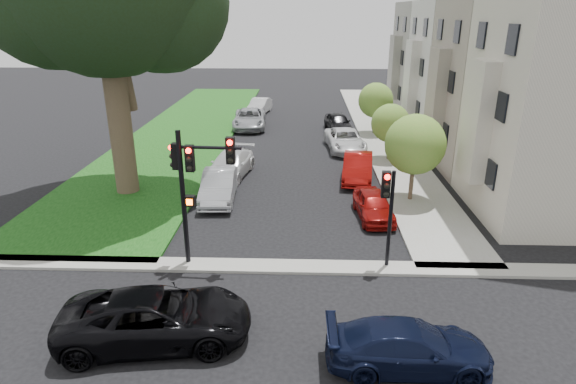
{
  "coord_description": "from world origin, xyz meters",
  "views": [
    {
      "loc": [
        0.68,
        -14.26,
        9.29
      ],
      "look_at": [
        0.0,
        5.0,
        2.0
      ],
      "focal_mm": 30.0,
      "sensor_mm": 36.0,
      "label": 1
    }
  ],
  "objects_px": {
    "car_parked_1": "(358,167)",
    "car_parked_3": "(338,122)",
    "small_tree_b": "(390,123)",
    "traffic_signal_secondary": "(388,202)",
    "small_tree_c": "(376,100)",
    "car_cross_near": "(156,317)",
    "car_parked_0": "(374,205)",
    "car_parked_9": "(260,106)",
    "car_cross_far": "(409,346)",
    "car_parked_5": "(219,186)",
    "car_parked_2": "(345,140)",
    "traffic_signal_main": "(193,175)",
    "car_parked_8": "(249,119)",
    "small_tree_a": "(415,145)",
    "car_parked_6": "(230,165)"
  },
  "relations": [
    {
      "from": "car_parked_1",
      "to": "car_cross_near",
      "type": "bearing_deg",
      "value": -109.62
    },
    {
      "from": "car_parked_5",
      "to": "car_parked_8",
      "type": "height_order",
      "value": "car_parked_8"
    },
    {
      "from": "small_tree_c",
      "to": "car_cross_near",
      "type": "relative_size",
      "value": 0.73
    },
    {
      "from": "car_cross_far",
      "to": "car_parked_0",
      "type": "xyz_separation_m",
      "value": [
        0.38,
        10.25,
        -0.01
      ]
    },
    {
      "from": "car_cross_near",
      "to": "car_parked_1",
      "type": "xyz_separation_m",
      "value": [
        7.43,
        14.87,
        -0.01
      ]
    },
    {
      "from": "small_tree_b",
      "to": "car_parked_5",
      "type": "xyz_separation_m",
      "value": [
        -9.93,
        -7.44,
        -1.72
      ]
    },
    {
      "from": "car_parked_1",
      "to": "small_tree_b",
      "type": "bearing_deg",
      "value": 65.83
    },
    {
      "from": "traffic_signal_main",
      "to": "car_cross_far",
      "type": "bearing_deg",
      "value": -38.43
    },
    {
      "from": "car_cross_far",
      "to": "car_cross_near",
      "type": "bearing_deg",
      "value": 82.0
    },
    {
      "from": "car_parked_0",
      "to": "car_parked_6",
      "type": "distance_m",
      "value": 9.71
    },
    {
      "from": "small_tree_c",
      "to": "traffic_signal_main",
      "type": "xyz_separation_m",
      "value": [
        -9.58,
        -21.34,
        0.96
      ]
    },
    {
      "from": "car_parked_1",
      "to": "car_parked_3",
      "type": "relative_size",
      "value": 1.07
    },
    {
      "from": "traffic_signal_secondary",
      "to": "car_parked_3",
      "type": "height_order",
      "value": "traffic_signal_secondary"
    },
    {
      "from": "car_parked_0",
      "to": "small_tree_b",
      "type": "bearing_deg",
      "value": 72.0
    },
    {
      "from": "car_parked_8",
      "to": "car_parked_9",
      "type": "distance_m",
      "value": 6.16
    },
    {
      "from": "car_cross_near",
      "to": "car_parked_5",
      "type": "relative_size",
      "value": 1.2
    },
    {
      "from": "traffic_signal_secondary",
      "to": "car_parked_6",
      "type": "distance_m",
      "value": 13.17
    },
    {
      "from": "small_tree_a",
      "to": "small_tree_c",
      "type": "relative_size",
      "value": 1.11
    },
    {
      "from": "small_tree_b",
      "to": "car_parked_1",
      "type": "relative_size",
      "value": 0.8
    },
    {
      "from": "car_parked_0",
      "to": "car_parked_9",
      "type": "xyz_separation_m",
      "value": [
        -7.67,
        24.68,
        0.06
      ]
    },
    {
      "from": "car_parked_1",
      "to": "car_parked_8",
      "type": "relative_size",
      "value": 0.82
    },
    {
      "from": "car_cross_far",
      "to": "car_parked_2",
      "type": "distance_m",
      "value": 22.21
    },
    {
      "from": "car_parked_6",
      "to": "car_parked_8",
      "type": "xyz_separation_m",
      "value": [
        -0.26,
        12.62,
        0.06
      ]
    },
    {
      "from": "small_tree_c",
      "to": "traffic_signal_secondary",
      "type": "xyz_separation_m",
      "value": [
        -2.43,
        -21.38,
        0.01
      ]
    },
    {
      "from": "small_tree_a",
      "to": "car_parked_3",
      "type": "relative_size",
      "value": 1.05
    },
    {
      "from": "small_tree_a",
      "to": "car_parked_8",
      "type": "bearing_deg",
      "value": 122.02
    },
    {
      "from": "small_tree_a",
      "to": "car_parked_5",
      "type": "distance_m",
      "value": 10.19
    },
    {
      "from": "small_tree_c",
      "to": "car_parked_0",
      "type": "bearing_deg",
      "value": -97.54
    },
    {
      "from": "car_parked_5",
      "to": "car_cross_near",
      "type": "bearing_deg",
      "value": -92.83
    },
    {
      "from": "small_tree_a",
      "to": "car_parked_9",
      "type": "relative_size",
      "value": 1.05
    },
    {
      "from": "car_parked_1",
      "to": "car_parked_8",
      "type": "distance_m",
      "value": 15.14
    },
    {
      "from": "small_tree_b",
      "to": "traffic_signal_secondary",
      "type": "relative_size",
      "value": 0.96
    },
    {
      "from": "car_parked_1",
      "to": "car_parked_2",
      "type": "distance_m",
      "value": 6.44
    },
    {
      "from": "traffic_signal_main",
      "to": "car_parked_5",
      "type": "bearing_deg",
      "value": 92.96
    },
    {
      "from": "car_cross_near",
      "to": "car_parked_3",
      "type": "relative_size",
      "value": 1.29
    },
    {
      "from": "traffic_signal_secondary",
      "to": "car_parked_9",
      "type": "distance_m",
      "value": 30.42
    },
    {
      "from": "traffic_signal_main",
      "to": "car_parked_0",
      "type": "relative_size",
      "value": 1.39
    },
    {
      "from": "car_parked_8",
      "to": "car_cross_near",
      "type": "bearing_deg",
      "value": -92.96
    },
    {
      "from": "car_parked_0",
      "to": "car_parked_1",
      "type": "bearing_deg",
      "value": 87.22
    },
    {
      "from": "traffic_signal_secondary",
      "to": "car_parked_8",
      "type": "xyz_separation_m",
      "value": [
        -7.73,
        23.28,
        -1.95
      ]
    },
    {
      "from": "traffic_signal_main",
      "to": "car_parked_1",
      "type": "height_order",
      "value": "traffic_signal_main"
    },
    {
      "from": "car_parked_2",
      "to": "car_parked_6",
      "type": "height_order",
      "value": "same"
    },
    {
      "from": "small_tree_b",
      "to": "car_parked_6",
      "type": "distance_m",
      "value": 10.69
    },
    {
      "from": "car_parked_1",
      "to": "car_parked_3",
      "type": "height_order",
      "value": "car_parked_1"
    },
    {
      "from": "small_tree_b",
      "to": "car_parked_2",
      "type": "height_order",
      "value": "small_tree_b"
    },
    {
      "from": "small_tree_c",
      "to": "car_parked_3",
      "type": "distance_m",
      "value": 3.56
    },
    {
      "from": "car_cross_far",
      "to": "car_parked_3",
      "type": "height_order",
      "value": "car_parked_3"
    },
    {
      "from": "small_tree_b",
      "to": "car_parked_2",
      "type": "bearing_deg",
      "value": 137.54
    },
    {
      "from": "car_parked_2",
      "to": "car_parked_9",
      "type": "relative_size",
      "value": 1.21
    },
    {
      "from": "car_parked_9",
      "to": "car_cross_far",
      "type": "bearing_deg",
      "value": -68.42
    }
  ]
}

